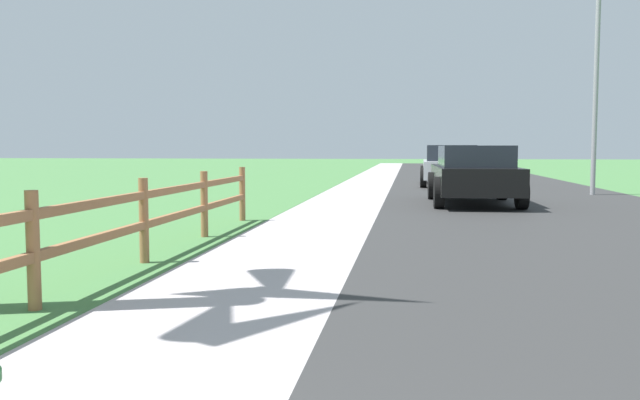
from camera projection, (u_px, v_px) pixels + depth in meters
ground_plane at (393, 184)px, 24.97m from camera, size 120.00×120.00×0.00m
road_asphalt at (482, 182)px, 26.48m from camera, size 7.00×66.00×0.01m
curb_concrete at (321, 181)px, 27.35m from camera, size 6.00×66.00×0.01m
grass_verge at (286, 181)px, 27.55m from camera, size 5.00×66.00×0.00m
rail_fence at (98, 225)px, 6.58m from camera, size 0.11×11.59×1.01m
parked_suv_black at (474, 174)px, 15.96m from camera, size 2.10×4.50×1.41m
parked_car_silver at (450, 165)px, 24.00m from camera, size 2.23×5.02×1.46m
street_lamp at (601, 71)px, 18.88m from camera, size 1.17×0.20×5.96m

